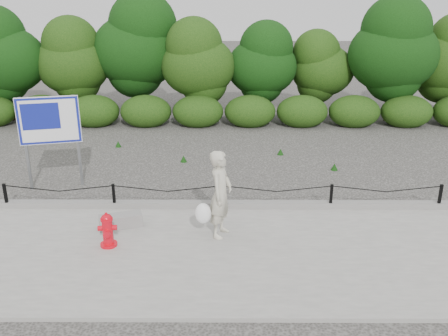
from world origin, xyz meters
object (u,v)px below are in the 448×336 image
concrete_block (121,221)px  advertising_sign (49,125)px  fire_hydrant (108,230)px  pedestrian (220,195)px

concrete_block → advertising_sign: advertising_sign is taller
fire_hydrant → pedestrian: 2.29m
concrete_block → pedestrian: bearing=-9.2°
fire_hydrant → pedestrian: (2.18, 0.47, 0.54)m
advertising_sign → pedestrian: bearing=-46.8°
concrete_block → advertising_sign: 3.57m
fire_hydrant → concrete_block: size_ratio=0.79×
pedestrian → concrete_block: pedestrian is taller
concrete_block → advertising_sign: (-2.18, 2.41, 1.47)m
pedestrian → advertising_sign: size_ratio=0.75×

